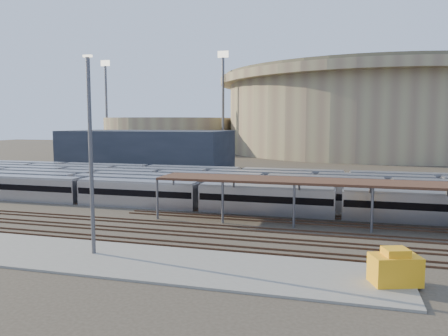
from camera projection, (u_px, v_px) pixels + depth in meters
name	position (u px, v px, depth m)	size (l,w,h in m)	color
ground	(215.00, 225.00, 51.84)	(420.00, 420.00, 0.00)	#383026
apron	(113.00, 259.00, 38.80)	(50.00, 9.00, 0.20)	gray
subway_trains	(217.00, 186.00, 70.77)	(123.07, 23.90, 3.60)	#A9A9AE
inspection_shed	(411.00, 186.00, 49.26)	(60.30, 6.00, 5.30)	#555559
empty_tracks	(202.00, 235.00, 47.04)	(170.00, 9.62, 0.18)	#4C3323
stadium	(373.00, 112.00, 177.51)	(124.00, 124.00, 32.50)	gray
secondary_arena	(170.00, 134.00, 191.68)	(56.00, 56.00, 14.00)	gray
service_building	(147.00, 150.00, 113.36)	(42.00, 20.00, 10.00)	#1E232D
floodlight_0	(223.00, 99.00, 163.06)	(4.00, 1.00, 38.40)	#555559
floodlight_1	(106.00, 102.00, 187.36)	(4.00, 1.00, 38.40)	#555559
floodlight_3	(293.00, 104.00, 205.60)	(4.00, 1.00, 38.40)	#555559
yard_light_pole	(91.00, 155.00, 39.18)	(0.82, 0.36, 17.87)	#555559
yellow_equipment	(395.00, 270.00, 32.41)	(3.47, 2.17, 2.17)	#F1A416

